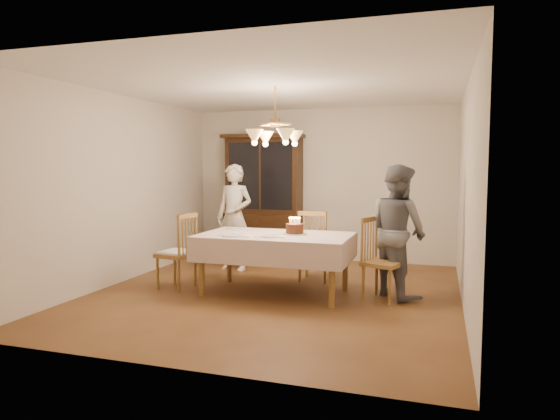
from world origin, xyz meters
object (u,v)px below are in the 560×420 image
(elderly_woman, at_px, (234,217))
(birthday_cake, at_px, (295,229))
(china_hutch, at_px, (264,199))
(chair_far_side, at_px, (315,250))
(dining_table, at_px, (275,240))

(elderly_woman, xyz_separation_m, birthday_cake, (1.30, -1.13, -0.00))
(china_hutch, relative_size, chair_far_side, 2.16)
(elderly_woman, bearing_deg, china_hutch, 92.68)
(chair_far_side, bearing_deg, elderly_woman, 165.63)
(chair_far_side, bearing_deg, china_hutch, 132.18)
(dining_table, bearing_deg, chair_far_side, 69.61)
(birthday_cake, bearing_deg, china_hutch, 118.67)
(china_hutch, relative_size, elderly_woman, 1.31)
(china_hutch, xyz_separation_m, birthday_cake, (1.20, -2.19, -0.22))
(china_hutch, height_order, elderly_woman, china_hutch)
(china_hutch, height_order, chair_far_side, china_hutch)
(dining_table, relative_size, elderly_woman, 1.15)
(elderly_woman, bearing_deg, birthday_cake, -32.47)
(elderly_woman, bearing_deg, dining_table, -39.87)
(chair_far_side, relative_size, elderly_woman, 0.61)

